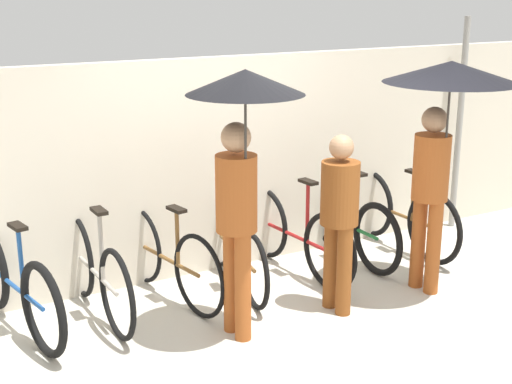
# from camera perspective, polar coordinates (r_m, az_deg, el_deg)

# --- Properties ---
(ground_plane) EXTENTS (30.00, 30.00, 0.00)m
(ground_plane) POSITION_cam_1_polar(r_m,az_deg,el_deg) (5.77, 4.01, -11.57)
(ground_plane) COLOR beige
(back_wall) EXTENTS (11.91, 0.12, 2.06)m
(back_wall) POSITION_cam_1_polar(r_m,az_deg,el_deg) (6.80, -3.63, 2.06)
(back_wall) COLOR beige
(back_wall) RESTS_ON ground
(parked_bicycle_0) EXTENTS (0.52, 1.81, 1.08)m
(parked_bicycle_0) POSITION_cam_1_polar(r_m,az_deg,el_deg) (6.05, -18.76, -7.06)
(parked_bicycle_0) COLOR black
(parked_bicycle_0) RESTS_ON ground
(parked_bicycle_1) EXTENTS (0.44, 1.70, 0.99)m
(parked_bicycle_1) POSITION_cam_1_polar(r_m,az_deg,el_deg) (6.13, -12.65, -6.25)
(parked_bicycle_1) COLOR black
(parked_bicycle_1) RESTS_ON ground
(parked_bicycle_2) EXTENTS (0.46, 1.67, 1.07)m
(parked_bicycle_2) POSITION_cam_1_polar(r_m,az_deg,el_deg) (6.36, -7.11, -5.18)
(parked_bicycle_2) COLOR black
(parked_bicycle_2) RESTS_ON ground
(parked_bicycle_3) EXTENTS (0.46, 1.71, 0.99)m
(parked_bicycle_3) POSITION_cam_1_polar(r_m,az_deg,el_deg) (6.59, -1.71, -4.53)
(parked_bicycle_3) COLOR black
(parked_bicycle_3) RESTS_ON ground
(parked_bicycle_4) EXTENTS (0.44, 1.74, 1.01)m
(parked_bicycle_4) POSITION_cam_1_polar(r_m,az_deg,el_deg) (6.88, 3.15, -3.41)
(parked_bicycle_4) COLOR black
(parked_bicycle_4) RESTS_ON ground
(parked_bicycle_5) EXTENTS (0.44, 1.77, 1.10)m
(parked_bicycle_5) POSITION_cam_1_polar(r_m,az_deg,el_deg) (7.31, 7.08, -2.39)
(parked_bicycle_5) COLOR black
(parked_bicycle_5) RESTS_ON ground
(parked_bicycle_6) EXTENTS (0.44, 1.74, 1.00)m
(parked_bicycle_6) POSITION_cam_1_polar(r_m,az_deg,el_deg) (7.63, 11.43, -1.70)
(parked_bicycle_6) COLOR black
(parked_bicycle_6) RESTS_ON ground
(pedestrian_leading) EXTENTS (0.86, 0.86, 2.12)m
(pedestrian_leading) POSITION_cam_1_polar(r_m,az_deg,el_deg) (5.21, -1.18, 4.04)
(pedestrian_leading) COLOR #9E4C1E
(pedestrian_leading) RESTS_ON ground
(pedestrian_center) EXTENTS (0.32, 0.32, 1.54)m
(pedestrian_center) POSITION_cam_1_polar(r_m,az_deg,el_deg) (5.93, 6.68, -1.56)
(pedestrian_center) COLOR brown
(pedestrian_center) RESTS_ON ground
(pedestrian_trailing) EXTENTS (1.14, 1.14, 2.09)m
(pedestrian_trailing) POSITION_cam_1_polar(r_m,az_deg,el_deg) (6.26, 14.85, 6.55)
(pedestrian_trailing) COLOR #9E4C1E
(pedestrian_trailing) RESTS_ON ground
(awning_pole) EXTENTS (0.07, 0.07, 2.38)m
(awning_pole) POSITION_cam_1_polar(r_m,az_deg,el_deg) (8.32, 15.96, 5.17)
(awning_pole) COLOR gray
(awning_pole) RESTS_ON ground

